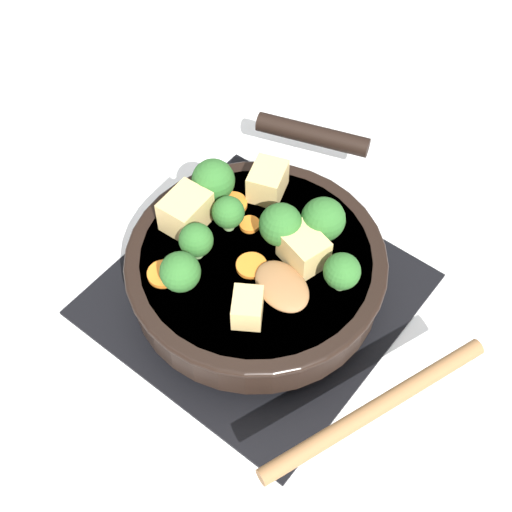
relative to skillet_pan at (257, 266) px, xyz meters
The scene contains 19 objects.
ground_plane 0.05m from the skillet_pan, 108.65° to the left, with size 2.40×2.40×0.00m, color white.
front_burner_grate 0.04m from the skillet_pan, 108.65° to the left, with size 0.31×0.31×0.03m.
skillet_pan is the anchor object (origin of this frame).
wooden_spoon 0.14m from the skillet_pan, 158.93° to the left, with size 0.24×0.23×0.02m.
tofu_cube_center_large 0.08m from the skillet_pan, 121.39° to the left, with size 0.04×0.03×0.03m, color #DBB770.
tofu_cube_near_handle 0.06m from the skillet_pan, 150.16° to the right, with size 0.05×0.04×0.04m, color #DBB770.
tofu_cube_east_chunk 0.10m from the skillet_pan, 59.54° to the right, with size 0.04×0.04×0.04m, color #DBB770.
tofu_cube_west_chunk 0.10m from the skillet_pan, ahead, with size 0.05×0.04×0.04m, color #DBB770.
broccoli_floret_near_spoon 0.08m from the skillet_pan, 38.99° to the left, with size 0.04×0.04×0.04m.
broccoli_floret_center_top 0.10m from the skillet_pan, 67.31° to the left, with size 0.04×0.04×0.05m.
broccoli_floret_east_rim 0.09m from the skillet_pan, 123.14° to the right, with size 0.05×0.05×0.05m.
broccoli_floret_west_rim 0.06m from the skillet_pan, 108.37° to the right, with size 0.05×0.05×0.05m.
broccoli_floret_north_edge 0.10m from the skillet_pan, 20.38° to the right, with size 0.05×0.05×0.05m.
broccoli_floret_south_cluster 0.10m from the skillet_pan, 167.25° to the right, with size 0.04×0.04×0.05m.
broccoli_floret_mid_floret 0.07m from the skillet_pan, 12.06° to the right, with size 0.04×0.04×0.04m.
carrot_slice_orange_thin 0.08m from the skillet_pan, 30.06° to the right, with size 0.03×0.03×0.01m, color orange.
carrot_slice_near_center 0.10m from the skillet_pan, 54.08° to the left, with size 0.03×0.03×0.01m, color orange.
carrot_slice_edge_slice 0.03m from the skillet_pan, 110.02° to the left, with size 0.03×0.03×0.01m, color orange.
carrot_slice_under_broccoli 0.05m from the skillet_pan, 40.39° to the right, with size 0.02×0.02×0.01m, color orange.
Camera 1 is at (-0.27, 0.35, 0.68)m, focal length 50.00 mm.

